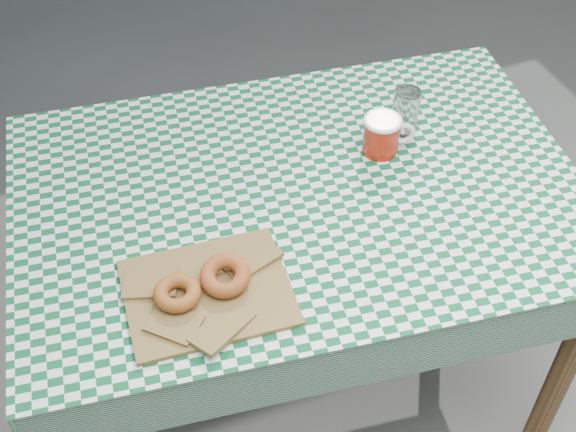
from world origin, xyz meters
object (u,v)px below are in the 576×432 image
at_px(paper_bag, 208,291).
at_px(drinking_glass, 406,111).
at_px(table, 298,294).
at_px(coffee_mug, 381,135).

height_order(paper_bag, drinking_glass, drinking_glass).
distance_m(table, drinking_glass, 0.56).
distance_m(table, coffee_mug, 0.49).
xyz_separation_m(table, coffee_mug, (0.23, 0.06, 0.43)).
bearing_deg(coffee_mug, table, -151.49).
xyz_separation_m(table, paper_bag, (-0.29, -0.21, 0.39)).
bearing_deg(paper_bag, coffee_mug, 27.06).
distance_m(paper_bag, drinking_glass, 0.69).
xyz_separation_m(paper_bag, drinking_glass, (0.61, 0.32, 0.05)).
xyz_separation_m(coffee_mug, drinking_glass, (0.09, 0.05, 0.01)).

